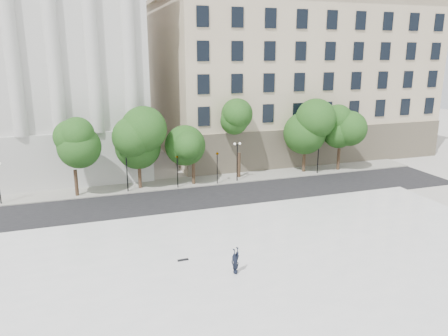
{
  "coord_description": "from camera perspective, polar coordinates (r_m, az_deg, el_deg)",
  "views": [
    {
      "loc": [
        -9.6,
        -21.72,
        14.17
      ],
      "look_at": [
        1.07,
        10.0,
        5.27
      ],
      "focal_mm": 35.0,
      "sensor_mm": 36.0,
      "label": 1
    }
  ],
  "objects": [
    {
      "name": "far_sidewalk",
      "position": [
        48.8,
        -6.45,
        -2.02
      ],
      "size": [
        60.0,
        4.0,
        0.12
      ],
      "primitive_type": "cube",
      "color": "#99978D",
      "rests_on": "ground"
    },
    {
      "name": "building_east",
      "position": [
        67.54,
        7.6,
        12.19
      ],
      "size": [
        36.0,
        26.15,
        23.0
      ],
      "color": "beige",
      "rests_on": "ground"
    },
    {
      "name": "traffic_light_east",
      "position": [
        47.39,
        -0.9,
        2.02
      ],
      "size": [
        0.86,
        1.58,
        4.13
      ],
      "color": "black",
      "rests_on": "ground"
    },
    {
      "name": "lamp_posts",
      "position": [
        46.77,
        -5.86,
        0.94
      ],
      "size": [
        35.29,
        0.28,
        4.53
      ],
      "color": "black",
      "rests_on": "ground"
    },
    {
      "name": "person_lying",
      "position": [
        28.65,
        1.49,
        -13.18
      ],
      "size": [
        1.38,
        1.87,
        0.48
      ],
      "primitive_type": "imported",
      "rotation": [
        -1.54,
        0.0,
        0.47
      ],
      "color": "black",
      "rests_on": "plaza"
    },
    {
      "name": "plaza",
      "position": [
        29.96,
        2.39,
        -12.86
      ],
      "size": [
        44.0,
        22.0,
        0.45
      ],
      "primitive_type": "cube",
      "color": "white",
      "rests_on": "ground"
    },
    {
      "name": "building_west",
      "position": [
        60.76,
        -26.21,
        12.19
      ],
      "size": [
        31.5,
        27.65,
        25.6
      ],
      "color": "#B8B8B4",
      "rests_on": "ground"
    },
    {
      "name": "skateboard",
      "position": [
        30.48,
        -5.37,
        -11.86
      ],
      "size": [
        0.76,
        0.21,
        0.08
      ],
      "primitive_type": "cube",
      "rotation": [
        0.0,
        0.0,
        0.02
      ],
      "color": "black",
      "rests_on": "plaza"
    },
    {
      "name": "street",
      "position": [
        43.25,
        -4.74,
        -4.28
      ],
      "size": [
        60.0,
        8.0,
        0.02
      ],
      "primitive_type": "cube",
      "color": "black",
      "rests_on": "ground"
    },
    {
      "name": "street_trees",
      "position": [
        48.35,
        -0.36,
        4.17
      ],
      "size": [
        34.52,
        4.97,
        8.05
      ],
      "color": "#382619",
      "rests_on": "ground"
    },
    {
      "name": "ground",
      "position": [
        27.65,
        4.69,
        -15.99
      ],
      "size": [
        160.0,
        160.0,
        0.0
      ],
      "primitive_type": "plane",
      "color": "beige",
      "rests_on": "ground"
    },
    {
      "name": "traffic_light_west",
      "position": [
        46.27,
        -6.15,
        1.61
      ],
      "size": [
        0.82,
        1.59,
        4.13
      ],
      "color": "black",
      "rests_on": "ground"
    }
  ]
}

